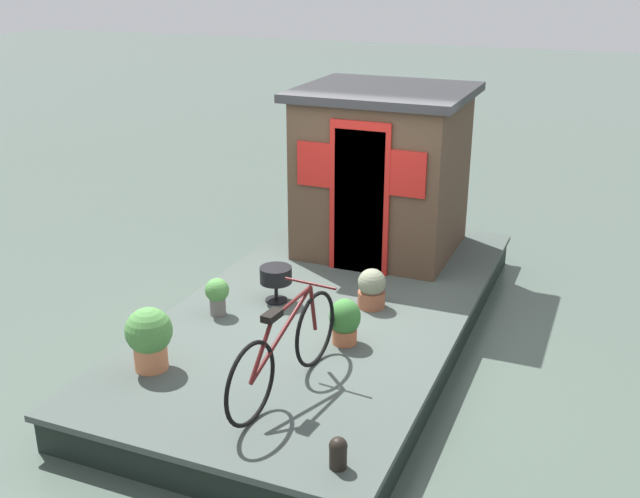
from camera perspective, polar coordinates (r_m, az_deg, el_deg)
The scene contains 10 objects.
ground_plane at distance 8.34m, azimuth 0.53°, elevation -6.54°, with size 60.00×60.00×0.00m, color #47564C.
houseboat_deck at distance 8.26m, azimuth 0.53°, elevation -5.34°, with size 5.87×2.95×0.39m.
houseboat_cabin at distance 9.43m, azimuth 4.72°, elevation 5.94°, with size 1.87×2.03×2.04m.
bicycle at distance 6.42m, azimuth -2.66°, elevation -7.65°, with size 1.77×0.50×0.84m.
potted_plant_ivy at distance 7.27m, azimuth 1.88°, elevation -5.42°, with size 0.31×0.31×0.46m.
potted_plant_fern at distance 7.91m, azimuth -7.75°, elevation -3.38°, with size 0.25×0.25×0.40m.
potted_plant_succulent at distance 6.96m, azimuth -12.75°, elevation -6.44°, with size 0.43×0.43×0.59m.
potted_plant_mint at distance 8.03m, azimuth 3.91°, elevation -2.99°, with size 0.30×0.30×0.43m.
charcoal_grill at distance 8.12m, azimuth -3.35°, elevation -2.08°, with size 0.35×0.35×0.39m.
mooring_bollard at distance 5.67m, azimuth 1.38°, elevation -15.03°, with size 0.14×0.14×0.25m.
Camera 1 is at (-6.87, -2.76, 3.86)m, focal length 42.47 mm.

